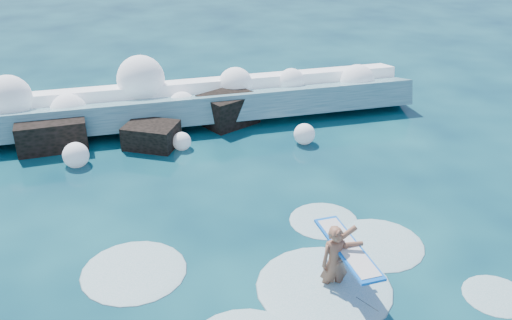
# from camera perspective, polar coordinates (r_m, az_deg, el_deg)

# --- Properties ---
(ground) EXTENTS (200.00, 200.00, 0.00)m
(ground) POSITION_cam_1_polar(r_m,az_deg,el_deg) (13.10, -4.26, -9.29)
(ground) COLOR #07273B
(ground) RESTS_ON ground
(breaking_wave) EXTENTS (17.40, 2.74, 1.50)m
(breaking_wave) POSITION_cam_1_polar(r_m,az_deg,el_deg) (19.89, -9.36, 5.33)
(breaking_wave) COLOR #326E7E
(breaking_wave) RESTS_ON ground
(rock_cluster) EXTENTS (7.85, 3.10, 1.20)m
(rock_cluster) POSITION_cam_1_polar(r_m,az_deg,el_deg) (18.79, -11.76, 3.33)
(rock_cluster) COLOR black
(rock_cluster) RESTS_ON ground
(surfer_with_board) EXTENTS (0.92, 2.87, 1.69)m
(surfer_with_board) POSITION_cam_1_polar(r_m,az_deg,el_deg) (11.96, 8.17, -9.82)
(surfer_with_board) COLOR #935D44
(surfer_with_board) RESTS_ON ground
(wave_spray) EXTENTS (15.19, 4.76, 2.24)m
(wave_spray) POSITION_cam_1_polar(r_m,az_deg,el_deg) (19.61, -11.57, 6.38)
(wave_spray) COLOR white
(wave_spray) RESTS_ON ground
(surf_foam) EXTENTS (8.94, 5.72, 0.14)m
(surf_foam) POSITION_cam_1_polar(r_m,az_deg,el_deg) (12.32, 3.57, -11.99)
(surf_foam) COLOR silver
(surf_foam) RESTS_ON ground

